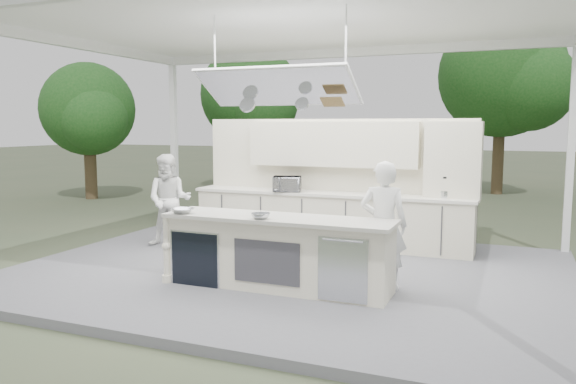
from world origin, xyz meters
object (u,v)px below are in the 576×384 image
at_px(back_counter, 329,218).
at_px(head_chef, 384,225).
at_px(sous_chef, 169,200).
at_px(demo_island, 276,252).

bearing_deg(back_counter, head_chef, -57.11).
bearing_deg(head_chef, sous_chef, -21.56).
distance_m(head_chef, sous_chef, 4.26).
bearing_deg(sous_chef, head_chef, -37.29).
bearing_deg(sous_chef, demo_island, -52.33).
bearing_deg(demo_island, back_counter, 93.63).
xyz_separation_m(back_counter, head_chef, (1.50, -2.31, 0.36)).
xyz_separation_m(demo_island, sous_chef, (-2.78, 1.66, 0.34)).
xyz_separation_m(back_counter, sous_chef, (-2.60, -1.15, 0.34)).
height_order(demo_island, sous_chef, sous_chef).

